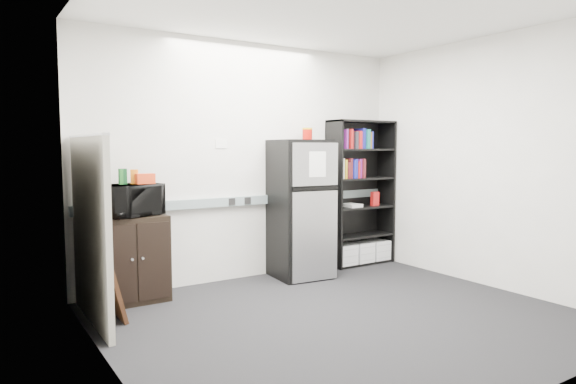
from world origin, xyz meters
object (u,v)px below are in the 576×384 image
object	(u,v)px
cubicle_partition	(90,229)
refrigerator	(300,209)
bookshelf	(360,194)
cabinet	(131,259)
microwave	(130,200)

from	to	relation	value
cubicle_partition	refrigerator	bearing A→B (deg)	8.12
bookshelf	cabinet	size ratio (longest dim) A/B	2.18
bookshelf	refrigerator	size ratio (longest dim) A/B	1.16
microwave	cubicle_partition	bearing A→B (deg)	-157.49
cubicle_partition	cabinet	bearing A→B (deg)	43.02
cubicle_partition	microwave	world-z (taller)	cubicle_partition
cabinet	refrigerator	distance (m)	1.98
cabinet	bookshelf	bearing A→B (deg)	1.24
bookshelf	cabinet	world-z (taller)	bookshelf
cubicle_partition	microwave	bearing A→B (deg)	41.92
cabinet	microwave	xyz separation A→B (m)	(0.00, -0.02, 0.58)
cubicle_partition	microwave	xyz separation A→B (m)	(0.45, 0.40, 0.19)
bookshelf	microwave	world-z (taller)	bookshelf
cubicle_partition	refrigerator	size ratio (longest dim) A/B	1.01
bookshelf	microwave	bearing A→B (deg)	-178.45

